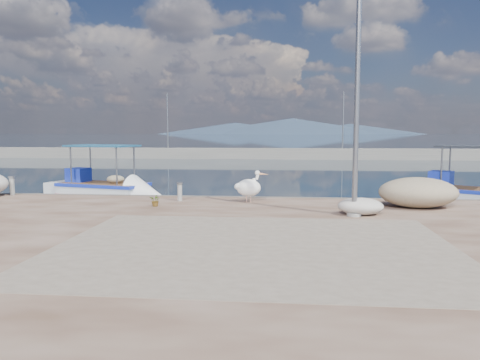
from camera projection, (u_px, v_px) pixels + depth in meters
The scene contains 14 objects.
ground at pixel (227, 237), 13.71m from camera, with size 1400.00×1400.00×0.00m, color #162635.
quay at pixel (182, 303), 7.75m from camera, with size 44.00×22.00×0.50m, color #4A3020.
quay_patch at pixel (255, 246), 10.59m from camera, with size 9.00×7.00×0.01m, color gray.
breakwater at pixel (271, 154), 53.25m from camera, with size 120.00×2.20×7.50m.
mountains at pixel (288, 127), 655.75m from camera, with size 370.00×280.00×22.00m.
boat_left at pixel (103, 190), 23.02m from camera, with size 6.23×3.37×2.85m.
boat_right at pixel (475, 197), 20.65m from camera, with size 6.16×4.79×2.89m.
pelican at pixel (249, 187), 17.19m from camera, with size 1.21×0.62×1.17m.
lamp_post at pixel (357, 108), 14.07m from camera, with size 0.44×0.96×7.00m.
bollard_near at pixel (180, 191), 17.49m from camera, with size 0.23×0.23×0.70m.
bollard_far at pixel (12, 185), 19.09m from camera, with size 0.26×0.26×0.78m.
potted_plant at pixel (156, 200), 16.23m from camera, with size 0.38×0.33×0.42m, color #33722D.
net_pile_c at pixel (418, 192), 15.95m from camera, with size 2.64×1.89×1.04m, color #C4B191.
net_pile_d at pixel (360, 206), 14.59m from camera, with size 1.42×1.06×0.53m, color silver.
Camera 1 is at (1.69, -13.36, 3.08)m, focal length 35.00 mm.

